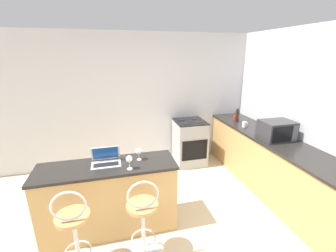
{
  "coord_description": "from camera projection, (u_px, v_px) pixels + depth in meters",
  "views": [
    {
      "loc": [
        -0.5,
        -1.84,
        2.21
      ],
      "look_at": [
        0.4,
        1.71,
        1.02
      ],
      "focal_mm": 24.0,
      "sensor_mm": 36.0,
      "label": 1
    }
  ],
  "objects": [
    {
      "name": "wall_back",
      "position": [
        138.0,
        101.0,
        4.45
      ],
      "size": [
        12.0,
        0.06,
        2.6
      ],
      "color": "silver",
      "rests_on": "ground_plane"
    },
    {
      "name": "breakfast_bar",
      "position": [
        110.0,
        198.0,
        2.85
      ],
      "size": [
        1.67,
        0.53,
        0.92
      ],
      "color": "tan",
      "rests_on": "ground_plane"
    },
    {
      "name": "counter_right",
      "position": [
        269.0,
        163.0,
        3.75
      ],
      "size": [
        0.67,
        3.06,
        0.92
      ],
      "color": "tan",
      "rests_on": "ground_plane"
    },
    {
      "name": "bar_stool_near",
      "position": [
        75.0,
        233.0,
        2.26
      ],
      "size": [
        0.4,
        0.4,
        1.02
      ],
      "color": "silver",
      "rests_on": "ground_plane"
    },
    {
      "name": "bar_stool_far",
      "position": [
        143.0,
        221.0,
        2.42
      ],
      "size": [
        0.4,
        0.4,
        1.02
      ],
      "color": "silver",
      "rests_on": "ground_plane"
    },
    {
      "name": "laptop",
      "position": [
        106.0,
        159.0,
        2.75
      ],
      "size": [
        0.35,
        0.24,
        0.2
      ],
      "color": "silver",
      "rests_on": "breakfast_bar"
    },
    {
      "name": "microwave",
      "position": [
        277.0,
        130.0,
        3.47
      ],
      "size": [
        0.49,
        0.37,
        0.3
      ],
      "color": "#2D2D30",
      "rests_on": "counter_right"
    },
    {
      "name": "stove_range",
      "position": [
        190.0,
        142.0,
        4.62
      ],
      "size": [
        0.6,
        0.61,
        0.93
      ],
      "color": "#9EA3A8",
      "rests_on": "ground_plane"
    },
    {
      "name": "mug_white",
      "position": [
        245.0,
        124.0,
        4.09
      ],
      "size": [
        0.09,
        0.08,
        0.1
      ],
      "color": "white",
      "rests_on": "counter_right"
    },
    {
      "name": "mug_red",
      "position": [
        235.0,
        118.0,
        4.54
      ],
      "size": [
        0.09,
        0.07,
        0.1
      ],
      "color": "red",
      "rests_on": "counter_right"
    },
    {
      "name": "wine_glass_tall",
      "position": [
        129.0,
        159.0,
        2.58
      ],
      "size": [
        0.08,
        0.08,
        0.17
      ],
      "color": "silver",
      "rests_on": "breakfast_bar"
    },
    {
      "name": "wine_glass_short",
      "position": [
        139.0,
        152.0,
        2.82
      ],
      "size": [
        0.08,
        0.08,
        0.15
      ],
      "color": "silver",
      "rests_on": "breakfast_bar"
    },
    {
      "name": "pepper_mill",
      "position": [
        237.0,
        115.0,
        4.41
      ],
      "size": [
        0.06,
        0.06,
        0.27
      ],
      "color": "#331E14",
      "rests_on": "counter_right"
    }
  ]
}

